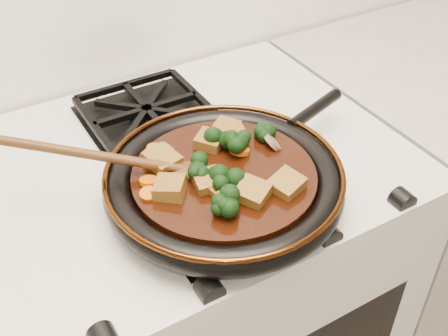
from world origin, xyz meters
TOP-DOWN VIEW (x-y plane):
  - stove at (0.00, 1.69)m, footprint 0.76×0.60m
  - burner_grate_front at (0.00, 1.55)m, footprint 0.23×0.23m
  - burner_grate_back at (0.00, 1.83)m, footprint 0.23×0.23m
  - skillet at (0.01, 1.56)m, footprint 0.49×0.37m
  - braising_sauce at (0.01, 1.55)m, footprint 0.28×0.28m
  - tofu_cube_0 at (-0.08, 1.56)m, footprint 0.06×0.06m
  - tofu_cube_1 at (0.07, 1.48)m, footprint 0.06×0.06m
  - tofu_cube_2 at (-0.02, 1.49)m, footprint 0.05×0.05m
  - tofu_cube_3 at (0.02, 1.49)m, footprint 0.06×0.06m
  - tofu_cube_4 at (-0.06, 1.62)m, footprint 0.05×0.05m
  - tofu_cube_5 at (0.06, 1.62)m, footprint 0.05×0.05m
  - tofu_cube_6 at (0.02, 1.63)m, footprint 0.06×0.06m
  - tofu_cube_7 at (-0.02, 1.52)m, footprint 0.04×0.04m
  - tofu_cube_8 at (0.06, 1.64)m, footprint 0.06×0.06m
  - tofu_cube_9 at (-0.06, 1.63)m, footprint 0.05×0.05m
  - tofu_cube_10 at (-0.03, 1.54)m, footprint 0.05×0.05m
  - broccoli_floret_0 at (-0.00, 1.55)m, footprint 0.08×0.09m
  - broccoli_floret_1 at (0.04, 1.62)m, footprint 0.08×0.07m
  - broccoli_floret_2 at (-0.01, 1.52)m, footprint 0.08×0.09m
  - broccoli_floret_3 at (-0.03, 1.57)m, footprint 0.08×0.09m
  - broccoli_floret_4 at (-0.03, 1.48)m, footprint 0.08×0.09m
  - broccoli_floret_5 at (0.06, 1.59)m, footprint 0.09×0.08m
  - broccoli_floret_6 at (0.12, 1.61)m, footprint 0.08×0.07m
  - carrot_coin_0 at (-0.06, 1.66)m, footprint 0.03×0.03m
  - carrot_coin_1 at (-0.10, 1.59)m, footprint 0.03×0.03m
  - carrot_coin_2 at (0.05, 1.59)m, footprint 0.03×0.03m
  - carrot_coin_3 at (-0.11, 1.56)m, footprint 0.03×0.03m
  - mushroom_slice_0 at (-0.05, 1.64)m, footprint 0.04×0.04m
  - mushroom_slice_1 at (0.11, 1.57)m, footprint 0.04×0.04m
  - mushroom_slice_2 at (0.09, 1.49)m, footprint 0.04×0.04m
  - wooden_spoon at (-0.11, 1.62)m, footprint 0.17×0.11m

SIDE VIEW (x-z plane):
  - stove at x=0.00m, z-range 0.00..0.90m
  - burner_grate_front at x=0.00m, z-range 0.90..0.93m
  - burner_grate_back at x=0.00m, z-range 0.90..0.93m
  - skillet at x=0.01m, z-range 0.92..0.97m
  - braising_sauce at x=0.01m, z-range 0.94..0.96m
  - carrot_coin_0 at x=-0.06m, z-range 0.96..0.97m
  - carrot_coin_1 at x=-0.10m, z-range 0.96..0.97m
  - carrot_coin_2 at x=0.05m, z-range 0.96..0.97m
  - carrot_coin_3 at x=-0.11m, z-range 0.96..0.97m
  - mushroom_slice_0 at x=-0.05m, z-range 0.95..0.98m
  - mushroom_slice_1 at x=0.11m, z-range 0.95..0.98m
  - mushroom_slice_2 at x=0.09m, z-range 0.95..0.98m
  - tofu_cube_7 at x=-0.02m, z-range 0.95..0.98m
  - tofu_cube_2 at x=-0.02m, z-range 0.95..0.98m
  - tofu_cube_9 at x=-0.06m, z-range 0.95..0.98m
  - tofu_cube_5 at x=0.06m, z-range 0.95..0.98m
  - tofu_cube_10 at x=-0.03m, z-range 0.95..0.98m
  - tofu_cube_6 at x=0.02m, z-range 0.95..0.98m
  - tofu_cube_1 at x=0.07m, z-range 0.95..0.98m
  - tofu_cube_8 at x=0.06m, z-range 0.95..0.98m
  - tofu_cube_0 at x=-0.08m, z-range 0.95..0.98m
  - tofu_cube_3 at x=0.02m, z-range 0.95..0.98m
  - tofu_cube_4 at x=-0.06m, z-range 0.95..0.98m
  - broccoli_floret_6 at x=0.12m, z-range 0.94..1.00m
  - broccoli_floret_1 at x=0.04m, z-range 0.94..1.00m
  - broccoli_floret_3 at x=-0.03m, z-range 0.93..1.01m
  - broccoli_floret_2 at x=-0.01m, z-range 0.94..1.00m
  - broccoli_floret_5 at x=0.06m, z-range 0.93..1.01m
  - broccoli_floret_4 at x=-0.03m, z-range 0.94..1.00m
  - broccoli_floret_0 at x=0.00m, z-range 0.94..1.01m
  - wooden_spoon at x=-0.11m, z-range 0.84..1.13m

